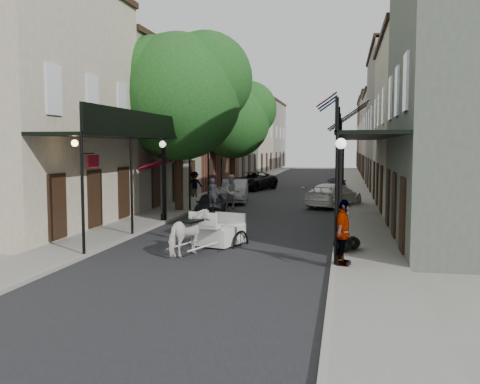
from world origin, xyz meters
The scene contains 24 objects.
ground centered at (0.00, 0.00, 0.00)m, with size 140.00×140.00×0.00m, color gray.
road centered at (0.00, 20.00, 0.01)m, with size 8.00×90.00×0.01m, color black.
sidewalk_left centered at (-5.00, 20.00, 0.06)m, with size 2.20×90.00×0.12m, color gray.
sidewalk_right centered at (5.00, 20.00, 0.06)m, with size 2.20×90.00×0.12m, color gray.
building_row_left centered at (-8.60, 30.00, 5.25)m, with size 5.00×80.00×10.50m, color beige.
building_row_right centered at (8.60, 30.00, 5.25)m, with size 5.00×80.00×10.50m, color gray.
gallery_left centered at (-4.79, 6.98, 4.05)m, with size 2.20×18.05×4.88m.
gallery_right centered at (4.79, 6.98, 4.05)m, with size 2.20×18.05×4.88m.
tree_near centered at (-4.20, 10.18, 6.49)m, with size 7.31×6.80×9.63m.
tree_far centered at (-4.25, 24.18, 5.84)m, with size 6.45×6.00×8.61m.
lamppost_right_near centered at (4.10, -2.00, 2.05)m, with size 0.32×0.32×3.71m.
lamppost_left centered at (-4.10, 6.00, 2.05)m, with size 0.32×0.32×3.71m.
lamppost_right_far centered at (4.10, 18.00, 2.05)m, with size 0.32×0.32×3.71m.
horse centered at (-0.75, -1.00, 0.75)m, with size 0.81×1.77×1.50m, color white.
carriage centered at (-0.07, 1.23, 0.97)m, with size 1.94×2.47×2.50m.
pedestrian_walking centered at (-2.00, 11.66, 0.99)m, with size 0.96×0.75×1.97m, color #AAABA1.
pedestrian_sidewalk_left centered at (-5.80, 17.22, 0.98)m, with size 1.11×0.64×1.72m, color gray.
pedestrian_sidewalk_right centered at (4.20, -2.00, 1.09)m, with size 1.13×0.47×1.93m, color gray.
car_left_near centered at (-2.60, 9.00, 0.59)m, with size 1.39×3.46×1.18m, color black.
car_left_mid centered at (-2.60, 15.22, 0.73)m, with size 1.53×4.40×1.45m, color #99999E.
car_left_far centered at (-3.19, 24.80, 0.75)m, with size 2.49×5.40×1.50m, color black.
car_right_near centered at (3.60, 14.00, 0.70)m, with size 1.96×4.82×1.40m, color white.
car_right_far centered at (3.60, 24.98, 0.63)m, with size 1.50×3.72×1.27m, color black.
trash_bags centered at (4.32, 0.14, 0.37)m, with size 0.90×1.05×0.55m.
Camera 1 is at (4.23, -17.70, 3.62)m, focal length 40.00 mm.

